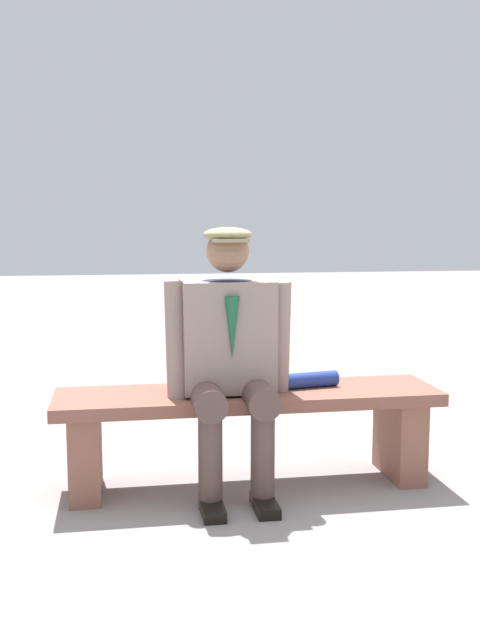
# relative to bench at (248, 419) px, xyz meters

# --- Properties ---
(ground_plane) EXTENTS (30.00, 30.00, 0.00)m
(ground_plane) POSITION_rel_bench_xyz_m (0.00, 0.00, -0.33)
(ground_plane) COLOR gray
(bench) EXTENTS (1.87, 0.46, 0.48)m
(bench) POSITION_rel_bench_xyz_m (0.00, 0.00, 0.00)
(bench) COLOR brown
(bench) RESTS_ON ground
(seated_man) EXTENTS (0.61, 0.61, 1.27)m
(seated_man) POSITION_rel_bench_xyz_m (0.10, 0.06, 0.37)
(seated_man) COLOR gray
(seated_man) RESTS_ON ground
(rolled_magazine) EXTENTS (0.30, 0.12, 0.08)m
(rolled_magazine) POSITION_rel_bench_xyz_m (-0.31, -0.02, 0.18)
(rolled_magazine) COLOR navy
(rolled_magazine) RESTS_ON bench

